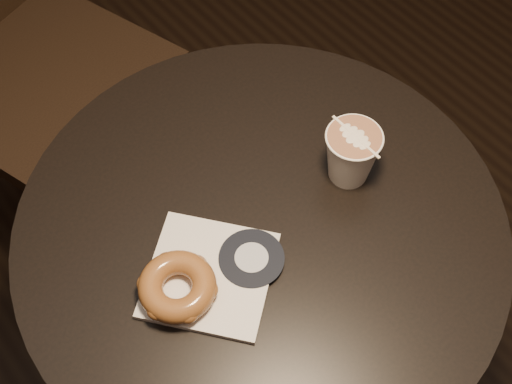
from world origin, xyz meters
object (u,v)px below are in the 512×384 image
pastry_bag (209,275)px  latte_cup (351,156)px  doughnut (177,287)px  cafe_table (260,285)px

pastry_bag → latte_cup: 0.26m
pastry_bag → doughnut: size_ratio=1.57×
cafe_table → pastry_bag: pastry_bag is taller
doughnut → latte_cup: 0.31m
pastry_bag → latte_cup: (0.26, 0.00, 0.04)m
pastry_bag → doughnut: bearing=136.8°
pastry_bag → doughnut: 0.05m
cafe_table → doughnut: 0.27m
cafe_table → doughnut: bearing=-175.1°
pastry_bag → doughnut: (-0.05, 0.00, 0.02)m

